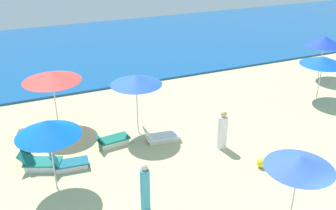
{
  "coord_description": "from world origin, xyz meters",
  "views": [
    {
      "loc": [
        -7.23,
        -4.21,
        7.96
      ],
      "look_at": [
        -1.41,
        9.25,
        1.01
      ],
      "focal_mm": 40.09,
      "sensor_mm": 36.0,
      "label": 1
    }
  ],
  "objects_px": {
    "umbrella_2": "(136,80)",
    "umbrella_5": "(324,41)",
    "umbrella_1": "(48,128)",
    "umbrella_4": "(323,60)",
    "beachgoer_1": "(145,189)",
    "umbrella_0": "(300,162)",
    "lounge_chair_1_0": "(68,163)",
    "beachgoer_3": "(25,147)",
    "beachgoer_2": "(222,131)",
    "beach_ball_1": "(261,163)",
    "lounge_chair_2_1": "(111,139)",
    "lounge_chair_2_0": "(160,136)",
    "lounge_chair_1_1": "(40,162)",
    "umbrella_7": "(52,76)"
  },
  "relations": [
    {
      "from": "lounge_chair_2_1",
      "to": "umbrella_5",
      "type": "relative_size",
      "value": 0.57
    },
    {
      "from": "umbrella_2",
      "to": "umbrella_5",
      "type": "xyz_separation_m",
      "value": [
        11.9,
        2.0,
        -0.22
      ]
    },
    {
      "from": "umbrella_2",
      "to": "lounge_chair_1_0",
      "type": "bearing_deg",
      "value": -153.99
    },
    {
      "from": "umbrella_2",
      "to": "beachgoer_3",
      "type": "bearing_deg",
      "value": -172.21
    },
    {
      "from": "lounge_chair_2_0",
      "to": "beachgoer_2",
      "type": "bearing_deg",
      "value": -116.84
    },
    {
      "from": "lounge_chair_2_1",
      "to": "lounge_chair_1_1",
      "type": "bearing_deg",
      "value": 94.65
    },
    {
      "from": "beachgoer_1",
      "to": "beachgoer_2",
      "type": "xyz_separation_m",
      "value": [
        4.06,
        2.25,
        -0.06
      ]
    },
    {
      "from": "umbrella_1",
      "to": "beachgoer_3",
      "type": "bearing_deg",
      "value": 112.61
    },
    {
      "from": "umbrella_0",
      "to": "umbrella_5",
      "type": "bearing_deg",
      "value": 43.17
    },
    {
      "from": "umbrella_2",
      "to": "beach_ball_1",
      "type": "xyz_separation_m",
      "value": [
        3.27,
        -4.28,
        -2.22
      ]
    },
    {
      "from": "umbrella_0",
      "to": "lounge_chair_2_0",
      "type": "xyz_separation_m",
      "value": [
        -1.6,
        6.03,
        -2.03
      ]
    },
    {
      "from": "lounge_chair_2_0",
      "to": "umbrella_7",
      "type": "distance_m",
      "value": 5.17
    },
    {
      "from": "lounge_chair_2_1",
      "to": "umbrella_4",
      "type": "distance_m",
      "value": 11.1
    },
    {
      "from": "umbrella_7",
      "to": "beachgoer_3",
      "type": "height_order",
      "value": "umbrella_7"
    },
    {
      "from": "umbrella_2",
      "to": "beach_ball_1",
      "type": "bearing_deg",
      "value": -52.63
    },
    {
      "from": "lounge_chair_2_0",
      "to": "beachgoer_1",
      "type": "relative_size",
      "value": 0.92
    },
    {
      "from": "umbrella_1",
      "to": "beachgoer_3",
      "type": "xyz_separation_m",
      "value": [
        -0.79,
        1.89,
        -1.58
      ]
    },
    {
      "from": "umbrella_1",
      "to": "beachgoer_1",
      "type": "relative_size",
      "value": 1.51
    },
    {
      "from": "umbrella_1",
      "to": "umbrella_4",
      "type": "height_order",
      "value": "umbrella_1"
    },
    {
      "from": "lounge_chair_2_1",
      "to": "umbrella_4",
      "type": "relative_size",
      "value": 0.62
    },
    {
      "from": "lounge_chair_1_1",
      "to": "beachgoer_1",
      "type": "height_order",
      "value": "beachgoer_1"
    },
    {
      "from": "lounge_chair_1_0",
      "to": "umbrella_2",
      "type": "relative_size",
      "value": 0.53
    },
    {
      "from": "umbrella_2",
      "to": "lounge_chair_2_1",
      "type": "height_order",
      "value": "umbrella_2"
    },
    {
      "from": "umbrella_2",
      "to": "umbrella_5",
      "type": "relative_size",
      "value": 1.06
    },
    {
      "from": "umbrella_0",
      "to": "umbrella_4",
      "type": "xyz_separation_m",
      "value": [
        7.42,
        6.79,
        -0.22
      ]
    },
    {
      "from": "umbrella_2",
      "to": "umbrella_0",
      "type": "bearing_deg",
      "value": -72.96
    },
    {
      "from": "lounge_chair_1_0",
      "to": "umbrella_2",
      "type": "xyz_separation_m",
      "value": [
        3.24,
        1.58,
        2.14
      ]
    },
    {
      "from": "lounge_chair_1_0",
      "to": "beachgoer_1",
      "type": "relative_size",
      "value": 0.82
    },
    {
      "from": "umbrella_4",
      "to": "beach_ball_1",
      "type": "height_order",
      "value": "umbrella_4"
    },
    {
      "from": "lounge_chair_1_0",
      "to": "umbrella_4",
      "type": "height_order",
      "value": "umbrella_4"
    },
    {
      "from": "beach_ball_1",
      "to": "beachgoer_2",
      "type": "bearing_deg",
      "value": 109.62
    },
    {
      "from": "beachgoer_2",
      "to": "beachgoer_3",
      "type": "relative_size",
      "value": 1.05
    },
    {
      "from": "umbrella_0",
      "to": "umbrella_1",
      "type": "bearing_deg",
      "value": 142.37
    },
    {
      "from": "umbrella_0",
      "to": "beachgoer_1",
      "type": "relative_size",
      "value": 1.45
    },
    {
      "from": "umbrella_0",
      "to": "umbrella_4",
      "type": "height_order",
      "value": "umbrella_0"
    },
    {
      "from": "umbrella_4",
      "to": "beachgoer_2",
      "type": "distance_m",
      "value": 7.41
    },
    {
      "from": "beach_ball_1",
      "to": "beachgoer_1",
      "type": "bearing_deg",
      "value": -174.15
    },
    {
      "from": "umbrella_5",
      "to": "umbrella_0",
      "type": "bearing_deg",
      "value": -136.83
    },
    {
      "from": "umbrella_5",
      "to": "beachgoer_2",
      "type": "height_order",
      "value": "umbrella_5"
    },
    {
      "from": "umbrella_5",
      "to": "beach_ball_1",
      "type": "height_order",
      "value": "umbrella_5"
    },
    {
      "from": "lounge_chair_1_1",
      "to": "beach_ball_1",
      "type": "height_order",
      "value": "lounge_chair_1_1"
    },
    {
      "from": "umbrella_1",
      "to": "umbrella_2",
      "type": "distance_m",
      "value": 4.55
    },
    {
      "from": "umbrella_7",
      "to": "umbrella_5",
      "type": "bearing_deg",
      "value": 0.41
    },
    {
      "from": "lounge_chair_1_1",
      "to": "umbrella_5",
      "type": "distance_m",
      "value": 16.49
    },
    {
      "from": "umbrella_2",
      "to": "umbrella_4",
      "type": "distance_m",
      "value": 9.61
    },
    {
      "from": "beachgoer_3",
      "to": "beachgoer_1",
      "type": "bearing_deg",
      "value": 12.29
    },
    {
      "from": "lounge_chair_2_1",
      "to": "beachgoer_3",
      "type": "bearing_deg",
      "value": 84.19
    },
    {
      "from": "lounge_chair_2_1",
      "to": "umbrella_0",
      "type": "bearing_deg",
      "value": -157.48
    },
    {
      "from": "umbrella_2",
      "to": "beachgoer_1",
      "type": "bearing_deg",
      "value": -106.55
    },
    {
      "from": "lounge_chair_2_0",
      "to": "umbrella_7",
      "type": "relative_size",
      "value": 0.61
    }
  ]
}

